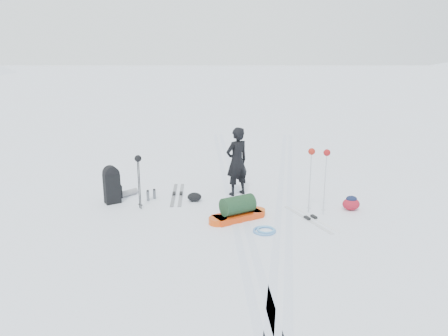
# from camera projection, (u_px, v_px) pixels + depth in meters

# --- Properties ---
(ground) EXTENTS (200.00, 200.00, 0.00)m
(ground) POSITION_uv_depth(u_px,v_px,m) (236.00, 206.00, 10.12)
(ground) COLOR white
(ground) RESTS_ON ground
(ski_tracks) EXTENTS (3.38, 17.97, 0.01)m
(ski_tracks) POSITION_uv_depth(u_px,v_px,m) (260.00, 194.00, 10.96)
(ski_tracks) COLOR silver
(ski_tracks) RESTS_ON ground
(skier) EXTENTS (0.74, 0.69, 1.71)m
(skier) POSITION_uv_depth(u_px,v_px,m) (237.00, 161.00, 10.73)
(skier) COLOR black
(skier) RESTS_ON ground
(pulk_sled) EXTENTS (1.37, 1.04, 0.52)m
(pulk_sled) POSITION_uv_depth(u_px,v_px,m) (238.00, 210.00, 9.29)
(pulk_sled) COLOR red
(pulk_sled) RESTS_ON ground
(expedition_rucksack) EXTENTS (0.69, 0.95, 0.90)m
(expedition_rucksack) POSITION_uv_depth(u_px,v_px,m) (114.00, 185.00, 10.31)
(expedition_rucksack) COLOR black
(expedition_rucksack) RESTS_ON ground
(ski_poles_black) EXTENTS (0.15, 0.16, 1.26)m
(ski_poles_black) POSITION_uv_depth(u_px,v_px,m) (138.00, 165.00, 9.71)
(ski_poles_black) COLOR black
(ski_poles_black) RESTS_ON ground
(ski_poles_silver) EXTENTS (0.45, 0.25, 1.47)m
(ski_poles_silver) POSITION_uv_depth(u_px,v_px,m) (319.00, 160.00, 9.35)
(ski_poles_silver) COLOR #B7BABF
(ski_poles_silver) RESTS_ON ground
(touring_skis_grey) EXTENTS (0.36, 1.79, 0.07)m
(touring_skis_grey) POSITION_uv_depth(u_px,v_px,m) (177.00, 194.00, 10.91)
(touring_skis_grey) COLOR #96989E
(touring_skis_grey) RESTS_ON ground
(touring_skis_white) EXTENTS (0.96, 1.68, 0.06)m
(touring_skis_white) POSITION_uv_depth(u_px,v_px,m) (310.00, 218.00, 9.35)
(touring_skis_white) COLOR silver
(touring_skis_white) RESTS_ON ground
(rope_coil) EXTENTS (0.58, 0.58, 0.06)m
(rope_coil) POSITION_uv_depth(u_px,v_px,m) (265.00, 230.00, 8.70)
(rope_coil) COLOR #4F87C1
(rope_coil) RESTS_ON ground
(small_daypack) EXTENTS (0.49, 0.46, 0.34)m
(small_daypack) POSITION_uv_depth(u_px,v_px,m) (351.00, 203.00, 9.85)
(small_daypack) COLOR maroon
(small_daypack) RESTS_ON ground
(thermos_pair) EXTENTS (0.20, 0.22, 0.27)m
(thermos_pair) POSITION_uv_depth(u_px,v_px,m) (151.00, 195.00, 10.54)
(thermos_pair) COLOR #5C5F64
(thermos_pair) RESTS_ON ground
(stuff_sack) EXTENTS (0.35, 0.27, 0.21)m
(stuff_sack) POSITION_uv_depth(u_px,v_px,m) (194.00, 197.00, 10.44)
(stuff_sack) COLOR black
(stuff_sack) RESTS_ON ground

